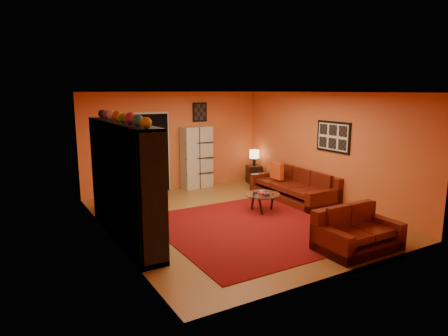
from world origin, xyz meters
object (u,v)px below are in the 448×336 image
side_table (254,174)px  entertainment_unit (124,182)px  storage_cabinet (197,157)px  loveseat (355,232)px  coffee_table (262,196)px  table_lamp (254,155)px  tv (126,184)px  bowl_chair (122,195)px  sofa (296,187)px

side_table → entertainment_unit: bearing=-151.2°
storage_cabinet → side_table: (1.68, -0.32, -0.59)m
entertainment_unit → loveseat: 4.08m
loveseat → coffee_table: (-0.15, 2.48, 0.07)m
side_table → table_lamp: size_ratio=1.09×
tv → bowl_chair: 1.89m
sofa → storage_cabinet: (-1.59, 2.27, 0.55)m
tv → side_table: tv is taller
coffee_table → side_table: bearing=59.0°
table_lamp → entertainment_unit: bearing=-151.2°
coffee_table → table_lamp: size_ratio=1.74×
entertainment_unit → table_lamp: (4.51, 2.48, -0.23)m
entertainment_unit → coffee_table: entertainment_unit is taller
entertainment_unit → bowl_chair: (0.44, 1.76, -0.71)m
coffee_table → side_table: (1.46, 2.42, -0.11)m
sofa → bowl_chair: size_ratio=3.09×
sofa → side_table: bearing=88.6°
side_table → sofa: bearing=-92.8°
tv → table_lamp: (4.46, 2.45, -0.18)m
entertainment_unit → side_table: bearing=28.8°
sofa → storage_cabinet: 2.82m
side_table → table_lamp: bearing=0.0°
entertainment_unit → storage_cabinet: bearing=44.7°
loveseat → table_lamp: size_ratio=3.05×
storage_cabinet → entertainment_unit: bearing=-140.6°
bowl_chair → side_table: bowl_chair is taller
bowl_chair → tv: bearing=-102.7°
tv → bowl_chair: (0.39, 1.73, -0.66)m
entertainment_unit → table_lamp: entertainment_unit is taller
loveseat → tv: bearing=52.2°
loveseat → side_table: (1.31, 4.90, -0.04)m
tv → coffee_table: tv is taller
storage_cabinet → bowl_chair: storage_cabinet is taller
tv → side_table: (4.46, 2.45, -0.75)m
tv → storage_cabinet: size_ratio=0.59×
side_table → coffee_table: bearing=-121.0°
entertainment_unit → coffee_table: 3.13m
side_table → table_lamp: table_lamp is taller
sofa → loveseat: same height
loveseat → side_table: size_ratio=2.79×
side_table → tv: bearing=-151.2°
sofa → bowl_chair: sofa is taller
storage_cabinet → loveseat: bearing=-91.3°
storage_cabinet → bowl_chair: size_ratio=2.14×
entertainment_unit → side_table: size_ratio=6.00×
loveseat → storage_cabinet: size_ratio=0.83×
tv → entertainment_unit: bearing=120.5°
loveseat → bowl_chair: size_ratio=1.78×
tv → sofa: (4.37, 0.50, -0.72)m
coffee_table → storage_cabinet: bearing=94.7°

